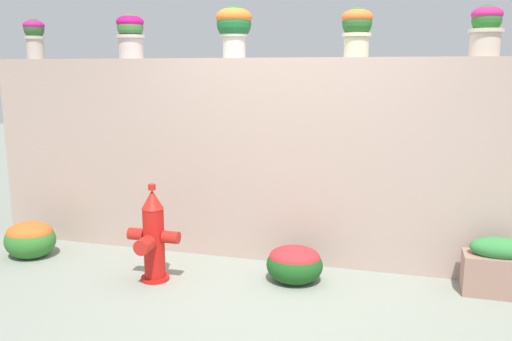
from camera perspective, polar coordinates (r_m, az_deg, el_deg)
The scene contains 11 objects.
ground_plane at distance 4.14m, azimuth 0.47°, elevation -14.65°, with size 24.00×24.00×0.00m, color gray.
stone_wall at distance 4.94m, azimuth 4.05°, elevation 1.05°, with size 6.13×0.35×1.89m, color tan.
potted_plant_0 at distance 6.09m, azimuth -22.84°, elevation 13.37°, with size 0.22×0.22×0.41m.
potted_plant_1 at distance 5.47m, azimuth -13.42°, elevation 14.29°, with size 0.28×0.28×0.43m.
potted_plant_2 at distance 5.03m, azimuth -2.40°, elevation 15.40°, with size 0.34×0.34×0.47m.
potted_plant_3 at distance 4.76m, azimuth 10.86°, elevation 14.95°, with size 0.27×0.27×0.42m.
potted_plant_4 at distance 4.78m, azimuth 23.62°, elevation 14.01°, with size 0.28×0.28×0.41m.
fire_hydrant at distance 4.59m, azimuth -11.07°, elevation -7.14°, with size 0.46×0.36×0.84m.
flower_bush_left at distance 5.57m, azimuth -23.25°, elevation -6.70°, with size 0.49×0.44×0.36m.
flower_bush_right at distance 4.56m, azimuth 4.19°, elevation -9.89°, with size 0.48×0.43×0.32m.
planter_box at distance 4.71m, azimuth 24.69°, elevation -9.49°, with size 0.53×0.28×0.48m.
Camera 1 is at (0.98, -3.60, 1.78)m, focal length 36.99 mm.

